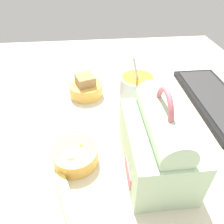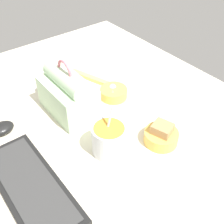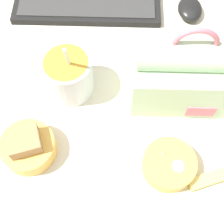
{
  "view_description": "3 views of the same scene",
  "coord_description": "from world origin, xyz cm",
  "px_view_note": "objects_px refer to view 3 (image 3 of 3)",
  "views": [
    {
      "loc": [
        43.03,
        -7.67,
        43.28
      ],
      "look_at": [
        -2.38,
        -3.0,
        7.0
      ],
      "focal_mm": 35.0,
      "sensor_mm": 36.0,
      "label": 1
    },
    {
      "loc": [
        -59.13,
        41.06,
        68.2
      ],
      "look_at": [
        -2.38,
        -3.0,
        7.0
      ],
      "focal_mm": 45.0,
      "sensor_mm": 36.0,
      "label": 2
    },
    {
      "loc": [
        -1.58,
        -30.96,
        63.36
      ],
      "look_at": [
        -2.38,
        -3.0,
        7.0
      ],
      "focal_mm": 50.0,
      "sensor_mm": 36.0,
      "label": 3
    }
  ],
  "objects_px": {
    "lunch_bag": "(185,73)",
    "computer_mouse": "(190,9)",
    "keyboard": "(87,2)",
    "soup_cup": "(69,75)",
    "bento_bowl_snacks": "(169,164)",
    "bento_bowl_sandwich": "(28,146)"
  },
  "relations": [
    {
      "from": "keyboard",
      "to": "lunch_bag",
      "type": "height_order",
      "value": "lunch_bag"
    },
    {
      "from": "bento_bowl_snacks",
      "to": "bento_bowl_sandwich",
      "type": "bearing_deg",
      "value": 174.58
    },
    {
      "from": "lunch_bag",
      "to": "soup_cup",
      "type": "distance_m",
      "value": 0.24
    },
    {
      "from": "keyboard",
      "to": "bento_bowl_snacks",
      "type": "relative_size",
      "value": 3.63
    },
    {
      "from": "soup_cup",
      "to": "keyboard",
      "type": "bearing_deg",
      "value": 85.19
    },
    {
      "from": "keyboard",
      "to": "lunch_bag",
      "type": "xyz_separation_m",
      "value": [
        0.22,
        -0.26,
        0.07
      ]
    },
    {
      "from": "soup_cup",
      "to": "bento_bowl_snacks",
      "type": "relative_size",
      "value": 1.57
    },
    {
      "from": "lunch_bag",
      "to": "computer_mouse",
      "type": "bearing_deg",
      "value": 79.51
    },
    {
      "from": "lunch_bag",
      "to": "keyboard",
      "type": "bearing_deg",
      "value": 130.66
    },
    {
      "from": "lunch_bag",
      "to": "bento_bowl_snacks",
      "type": "distance_m",
      "value": 0.19
    },
    {
      "from": "soup_cup",
      "to": "bento_bowl_sandwich",
      "type": "xyz_separation_m",
      "value": [
        -0.07,
        -0.16,
        -0.02
      ]
    },
    {
      "from": "bento_bowl_sandwich",
      "to": "bento_bowl_snacks",
      "type": "distance_m",
      "value": 0.28
    },
    {
      "from": "bento_bowl_sandwich",
      "to": "computer_mouse",
      "type": "height_order",
      "value": "bento_bowl_sandwich"
    },
    {
      "from": "computer_mouse",
      "to": "lunch_bag",
      "type": "bearing_deg",
      "value": -100.49
    },
    {
      "from": "bento_bowl_snacks",
      "to": "keyboard",
      "type": "bearing_deg",
      "value": 113.45
    },
    {
      "from": "lunch_bag",
      "to": "bento_bowl_snacks",
      "type": "relative_size",
      "value": 2.06
    },
    {
      "from": "lunch_bag",
      "to": "soup_cup",
      "type": "relative_size",
      "value": 1.32
    },
    {
      "from": "keyboard",
      "to": "soup_cup",
      "type": "distance_m",
      "value": 0.26
    },
    {
      "from": "soup_cup",
      "to": "bento_bowl_snacks",
      "type": "bearing_deg",
      "value": -40.86
    },
    {
      "from": "keyboard",
      "to": "soup_cup",
      "type": "bearing_deg",
      "value": -94.81
    },
    {
      "from": "lunch_bag",
      "to": "computer_mouse",
      "type": "height_order",
      "value": "lunch_bag"
    },
    {
      "from": "bento_bowl_snacks",
      "to": "computer_mouse",
      "type": "height_order",
      "value": "bento_bowl_snacks"
    }
  ]
}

